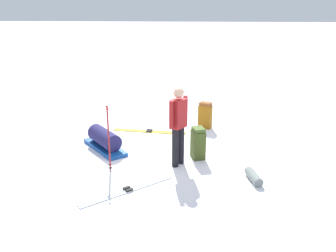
% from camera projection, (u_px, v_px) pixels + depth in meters
% --- Properties ---
extents(ground_plane, '(80.00, 80.00, 0.00)m').
position_uv_depth(ground_plane, '(168.00, 155.00, 8.52)').
color(ground_plane, white).
extents(skier_standing, '(0.48, 0.38, 1.70)m').
position_uv_depth(skier_standing, '(178.00, 122.00, 7.73)').
color(skier_standing, black).
rests_on(skier_standing, ground_plane).
extents(ski_pair_near, '(1.35, 1.65, 0.05)m').
position_uv_depth(ski_pair_near, '(128.00, 190.00, 7.00)').
color(ski_pair_near, silver).
rests_on(ski_pair_near, ground_plane).
extents(ski_pair_far, '(0.41, 1.93, 0.05)m').
position_uv_depth(ski_pair_far, '(149.00, 131.00, 9.94)').
color(ski_pair_far, gold).
rests_on(ski_pair_far, ground_plane).
extents(backpack_large_dark, '(0.34, 0.39, 0.71)m').
position_uv_depth(backpack_large_dark, '(205.00, 115.00, 10.12)').
color(backpack_large_dark, '#875210').
rests_on(backpack_large_dark, ground_plane).
extents(backpack_bright, '(0.38, 0.34, 0.71)m').
position_uv_depth(backpack_bright, '(198.00, 143.00, 8.27)').
color(backpack_bright, '#3D4A1C').
rests_on(backpack_bright, ground_plane).
extents(ski_poles_planted_near, '(0.22, 0.12, 1.35)m').
position_uv_depth(ski_poles_planted_near, '(109.00, 135.00, 7.62)').
color(ski_poles_planted_near, maroon).
rests_on(ski_poles_planted_near, ground_plane).
extents(gear_sled, '(1.37, 1.21, 0.49)m').
position_uv_depth(gear_sled, '(105.00, 140.00, 8.77)').
color(gear_sled, '#124393').
rests_on(gear_sled, ground_plane).
extents(sleeping_mat_rolled, '(0.57, 0.29, 0.18)m').
position_uv_depth(sleeping_mat_rolled, '(254.00, 177.00, 7.34)').
color(sleeping_mat_rolled, slate).
rests_on(sleeping_mat_rolled, ground_plane).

